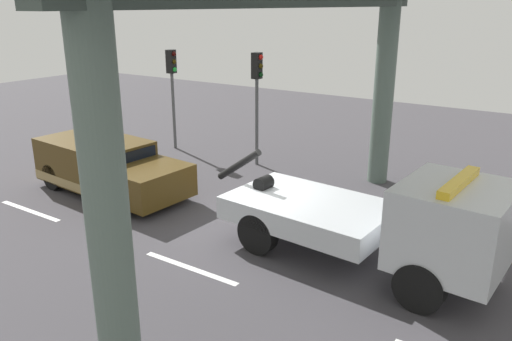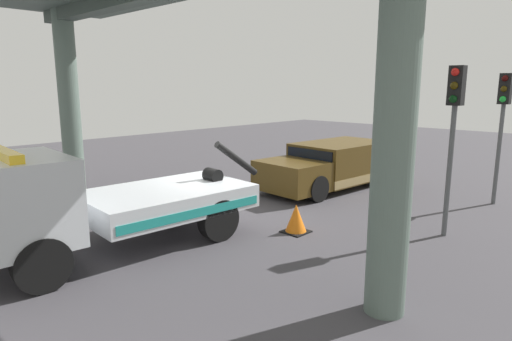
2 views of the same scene
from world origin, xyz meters
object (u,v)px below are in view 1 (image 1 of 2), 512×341
at_px(tow_truck_white, 386,220).
at_px(traffic_light_near, 172,77).
at_px(traffic_light_far, 257,84).
at_px(traffic_cone_orange, 270,189).
at_px(towed_van_green, 107,168).

distance_m(tow_truck_white, traffic_light_near, 11.84).
relative_size(traffic_light_far, traffic_cone_orange, 5.65).
relative_size(tow_truck_white, traffic_cone_orange, 10.21).
xyz_separation_m(tow_truck_white, traffic_light_near, (-10.60, 4.98, 1.69)).
xyz_separation_m(traffic_light_far, traffic_cone_orange, (2.29, -2.77, -2.62)).
bearing_deg(towed_van_green, traffic_light_near, 108.15).
distance_m(traffic_light_near, traffic_light_far, 4.00).
bearing_deg(traffic_light_near, tow_truck_white, -25.17).
height_order(tow_truck_white, traffic_light_far, traffic_light_far).
distance_m(towed_van_green, traffic_cone_orange, 5.17).
xyz_separation_m(tow_truck_white, towed_van_green, (-8.99, 0.06, -0.42)).
relative_size(tow_truck_white, traffic_light_near, 1.85).
xyz_separation_m(towed_van_green, traffic_light_far, (2.39, 4.92, 2.18)).
xyz_separation_m(traffic_light_near, traffic_light_far, (4.00, 0.00, 0.07)).
bearing_deg(towed_van_green, traffic_light_far, 64.12).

